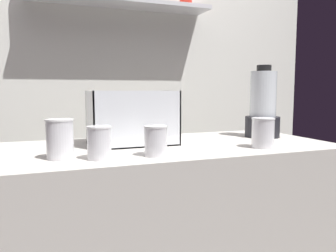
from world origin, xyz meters
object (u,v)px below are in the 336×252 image
Objects in this scene: juice_cup_mango_far_left at (60,142)px; juice_cup_beet_left at (99,144)px; blender_pitcher at (263,108)px; juice_cup_mango_right at (263,134)px; carrot_display_bin at (133,127)px; juice_cup_mango_middle at (156,143)px.

juice_cup_beet_left is (0.12, -0.05, -0.01)m from juice_cup_mango_far_left.
juice_cup_beet_left is at bearing -162.75° from blender_pitcher.
blender_pitcher is at bearing 12.20° from juice_cup_mango_far_left.
juice_cup_mango_right is at bearing -125.75° from blender_pitcher.
blender_pitcher reaches higher than juice_cup_mango_far_left.
juice_cup_beet_left is 0.93× the size of juice_cup_mango_right.
carrot_display_bin is at bearing 35.55° from juice_cup_mango_far_left.
juice_cup_mango_far_left is at bearing -144.45° from carrot_display_bin.
juice_cup_beet_left is at bearing -124.51° from carrot_display_bin.
juice_cup_mango_far_left is 1.21× the size of juice_cup_beet_left.
juice_cup_mango_middle is (0.19, -0.01, -0.00)m from juice_cup_beet_left.
juice_cup_mango_far_left reaches higher than juice_cup_mango_middle.
blender_pitcher is at bearing 54.25° from juice_cup_mango_right.
juice_cup_mango_far_left is at bearing 168.10° from juice_cup_mango_middle.
carrot_display_bin is 0.54m from juice_cup_mango_right.
carrot_display_bin is 3.36× the size of juice_cup_mango_middle.
juice_cup_mango_right is at bearing -31.32° from carrot_display_bin.
blender_pitcher is (0.65, -0.01, 0.07)m from carrot_display_bin.
carrot_display_bin is 3.22× the size of juice_cup_beet_left.
juice_cup_beet_left is 0.19m from juice_cup_mango_middle.
juice_cup_mango_far_left is 1.12× the size of juice_cup_mango_right.
juice_cup_mango_far_left is (-0.31, -0.22, -0.01)m from carrot_display_bin.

